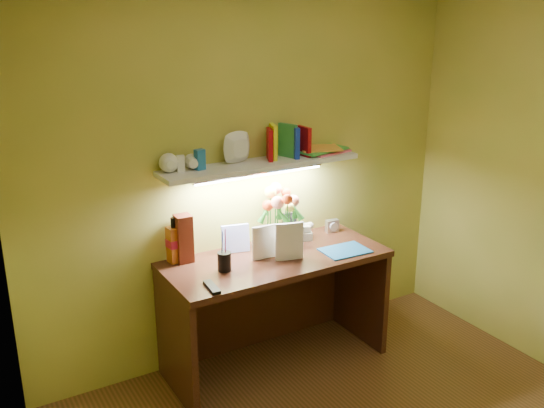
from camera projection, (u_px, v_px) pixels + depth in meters
The scene contains 13 objects.
desk at pixel (276, 311), 3.86m from camera, with size 1.40×0.60×0.75m, color #35170E.
flower_bouquet at pixel (281, 217), 3.87m from camera, with size 0.24×0.24×0.38m, color #0A1436, non-canonical shape.
telephone at pixel (297, 230), 4.03m from camera, with size 0.18×0.14×0.11m, color beige, non-canonical shape.
desk_clock at pixel (332, 226), 4.15m from camera, with size 0.09×0.04×0.09m, color #B0B0B5.
whisky_bottle at pixel (174, 240), 3.63m from camera, with size 0.08×0.08×0.28m, color #AC561B, non-canonical shape.
whisky_box at pixel (184, 238), 3.63m from camera, with size 0.09×0.09×0.30m, color #5C2112.
pen_cup at pixel (224, 255), 3.52m from camera, with size 0.08×0.08×0.19m, color black.
art_card at pixel (235, 238), 3.80m from camera, with size 0.17×0.03×0.17m, color white, non-canonical shape.
tv_remote at pixel (212, 287), 3.31m from camera, with size 0.05×0.17×0.02m, color black.
blue_folder at pixel (345, 250), 3.83m from camera, with size 0.29×0.21×0.01m, color #1F68AB.
desk_book_a at pixel (252, 244), 3.65m from camera, with size 0.16×0.02×0.22m, color white.
desk_book_b at pixel (275, 243), 3.64m from camera, with size 0.17×0.02×0.24m, color white.
wall_shelf at pixel (263, 158), 3.73m from camera, with size 1.31×0.33×0.25m.
Camera 1 is at (-1.78, -1.77, 2.22)m, focal length 40.00 mm.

